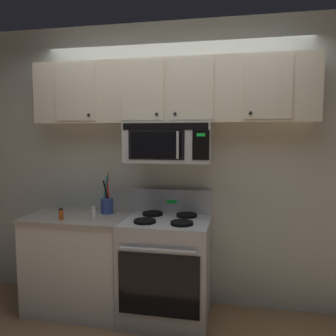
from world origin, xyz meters
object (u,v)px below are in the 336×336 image
at_px(stove_range, 167,266).
at_px(spice_jar, 61,214).
at_px(over_range_microwave, 169,143).
at_px(utensil_crock_blue, 107,204).
at_px(salt_shaker, 93,213).

xyz_separation_m(stove_range, spice_jar, (-0.91, -0.19, 0.48)).
xyz_separation_m(over_range_microwave, utensil_crock_blue, (-0.60, 0.00, -0.59)).
bearing_deg(salt_shaker, utensil_crock_blue, 85.43).
height_order(over_range_microwave, salt_shaker, over_range_microwave).
height_order(stove_range, over_range_microwave, over_range_microwave).
height_order(over_range_microwave, spice_jar, over_range_microwave).
height_order(utensil_crock_blue, salt_shaker, utensil_crock_blue).
height_order(stove_range, spice_jar, stove_range).
relative_size(stove_range, over_range_microwave, 1.47).
bearing_deg(utensil_crock_blue, over_range_microwave, -0.25).
bearing_deg(utensil_crock_blue, stove_range, -11.18).
xyz_separation_m(stove_range, salt_shaker, (-0.62, -0.15, 0.49)).
bearing_deg(stove_range, spice_jar, -168.04).
distance_m(utensil_crock_blue, salt_shaker, 0.27).
relative_size(utensil_crock_blue, spice_jar, 3.82).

